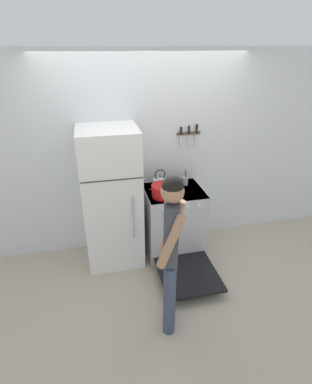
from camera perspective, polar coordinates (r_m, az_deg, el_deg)
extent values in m
plane|color=#B2A893|center=(4.46, -1.71, -8.76)|extent=(14.00, 14.00, 0.00)
cube|color=silver|center=(3.90, -2.04, 7.02)|extent=(10.00, 0.06, 2.55)
cube|color=white|center=(3.69, -8.42, -1.26)|extent=(0.69, 0.63, 1.74)
cube|color=#2D2D2D|center=(3.24, -8.35, 2.22)|extent=(0.67, 0.01, 0.01)
cylinder|color=#B2B5BA|center=(3.47, -4.31, -4.91)|extent=(0.02, 0.02, 0.56)
cube|color=silver|center=(4.02, 3.32, -5.49)|extent=(0.74, 0.64, 0.90)
cube|color=black|center=(3.80, 3.49, 0.16)|extent=(0.73, 0.62, 0.02)
cube|color=black|center=(3.79, 4.52, -7.87)|extent=(0.64, 0.05, 0.68)
cylinder|color=black|center=(3.65, 1.52, -0.85)|extent=(0.20, 0.20, 0.01)
cylinder|color=black|center=(3.74, 6.48, -0.34)|extent=(0.20, 0.20, 0.01)
cylinder|color=black|center=(3.87, 0.60, 0.82)|extent=(0.20, 0.20, 0.01)
cylinder|color=black|center=(3.96, 5.31, 1.27)|extent=(0.20, 0.20, 0.01)
cylinder|color=silver|center=(3.50, 1.43, -3.40)|extent=(0.04, 0.02, 0.04)
cylinder|color=silver|center=(3.53, 3.77, -3.13)|extent=(0.04, 0.02, 0.04)
cylinder|color=silver|center=(3.57, 6.05, -2.86)|extent=(0.04, 0.02, 0.04)
cylinder|color=silver|center=(3.62, 8.29, -2.60)|extent=(0.04, 0.02, 0.04)
cube|color=black|center=(3.70, 6.13, -15.29)|extent=(0.68, 0.72, 0.04)
cube|color=#99999E|center=(3.98, 3.61, -6.61)|extent=(0.60, 0.35, 0.01)
cylinder|color=red|center=(3.62, 1.53, 0.11)|extent=(0.29, 0.29, 0.13)
cylinder|color=red|center=(3.59, 1.54, 1.18)|extent=(0.31, 0.31, 0.02)
sphere|color=black|center=(3.58, 1.55, 1.48)|extent=(0.03, 0.03, 0.03)
cylinder|color=red|center=(3.57, -0.94, 0.52)|extent=(0.03, 0.02, 0.02)
cylinder|color=red|center=(3.64, 3.97, 1.00)|extent=(0.03, 0.02, 0.02)
cylinder|color=silver|center=(3.85, 0.76, 1.65)|extent=(0.18, 0.18, 0.12)
cone|color=silver|center=(3.82, 0.77, 2.65)|extent=(0.17, 0.17, 0.03)
sphere|color=black|center=(3.81, 0.77, 2.99)|extent=(0.02, 0.02, 0.02)
cone|color=silver|center=(3.86, 2.01, 1.93)|extent=(0.10, 0.03, 0.08)
torus|color=black|center=(3.80, 0.77, 3.34)|extent=(0.14, 0.01, 0.14)
cylinder|color=#B7BABF|center=(3.94, 5.57, 2.08)|extent=(0.07, 0.07, 0.11)
cylinder|color=#9E7547|center=(3.91, 5.75, 2.90)|extent=(0.03, 0.02, 0.20)
cylinder|color=#232326|center=(3.92, 5.67, 2.84)|extent=(0.02, 0.03, 0.18)
cylinder|color=#B2B5BA|center=(3.92, 5.64, 3.07)|extent=(0.02, 0.02, 0.21)
cylinder|color=#38425B|center=(2.99, 2.57, -19.96)|extent=(0.12, 0.12, 0.80)
cylinder|color=#38425B|center=(3.10, 2.68, -17.85)|extent=(0.12, 0.12, 0.80)
cube|color=#383D47|center=(2.60, 2.94, -7.90)|extent=(0.19, 0.25, 0.60)
cylinder|color=#A87A5B|center=(2.50, 2.85, -9.49)|extent=(0.25, 0.15, 0.53)
cylinder|color=#A87A5B|center=(2.70, 3.03, -6.43)|extent=(0.25, 0.15, 0.53)
sphere|color=#A87A5B|center=(2.40, 3.16, 0.09)|extent=(0.19, 0.19, 0.19)
sphere|color=black|center=(2.38, 3.19, 1.04)|extent=(0.18, 0.18, 0.18)
cube|color=brown|center=(3.92, 6.22, 11.06)|extent=(0.31, 0.02, 0.03)
cube|color=silver|center=(3.91, 4.73, 9.73)|extent=(0.03, 0.00, 0.18)
cube|color=black|center=(3.87, 4.82, 11.61)|extent=(0.02, 0.02, 0.09)
cube|color=silver|center=(3.94, 6.19, 9.75)|extent=(0.02, 0.00, 0.18)
cube|color=black|center=(3.90, 6.30, 11.72)|extent=(0.02, 0.02, 0.10)
cube|color=silver|center=(3.98, 7.62, 9.74)|extent=(0.02, 0.00, 0.19)
cube|color=black|center=(3.93, 7.76, 11.87)|extent=(0.02, 0.02, 0.11)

